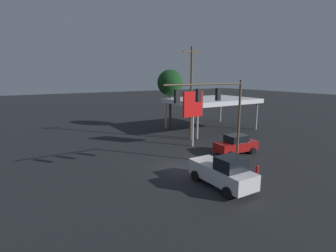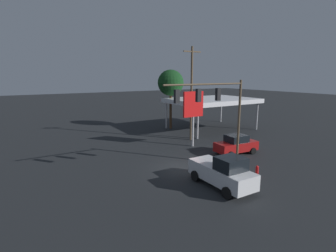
{
  "view_description": "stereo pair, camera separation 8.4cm",
  "coord_description": "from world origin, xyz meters",
  "px_view_note": "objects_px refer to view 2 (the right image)",
  "views": [
    {
      "loc": [
        12.02,
        17.73,
        7.85
      ],
      "look_at": [
        0.0,
        -2.0,
        3.32
      ],
      "focal_mm": 28.0,
      "sensor_mm": 36.0,
      "label": 1
    },
    {
      "loc": [
        11.95,
        17.77,
        7.85
      ],
      "look_at": [
        0.0,
        -2.0,
        3.32
      ],
      "focal_mm": 28.0,
      "sensor_mm": 36.0,
      "label": 2
    }
  ],
  "objects_px": {
    "sedan_far": "(236,144)",
    "price_sign": "(193,107)",
    "fire_hydrant": "(257,171)",
    "street_tree": "(171,83)",
    "pickup_parked": "(223,172)",
    "utility_pole": "(191,92)",
    "traffic_signal_assembly": "(215,104)"
  },
  "relations": [
    {
      "from": "sedan_far",
      "to": "price_sign",
      "type": "bearing_deg",
      "value": -61.17
    },
    {
      "from": "price_sign",
      "to": "fire_hydrant",
      "type": "height_order",
      "value": "price_sign"
    },
    {
      "from": "street_tree",
      "to": "price_sign",
      "type": "bearing_deg",
      "value": 72.29
    },
    {
      "from": "price_sign",
      "to": "street_tree",
      "type": "bearing_deg",
      "value": -107.71
    },
    {
      "from": "pickup_parked",
      "to": "fire_hydrant",
      "type": "relative_size",
      "value": 5.91
    },
    {
      "from": "utility_pole",
      "to": "sedan_far",
      "type": "relative_size",
      "value": 2.45
    },
    {
      "from": "pickup_parked",
      "to": "traffic_signal_assembly",
      "type": "bearing_deg",
      "value": 151.1
    },
    {
      "from": "utility_pole",
      "to": "traffic_signal_assembly",
      "type": "bearing_deg",
      "value": 64.06
    },
    {
      "from": "street_tree",
      "to": "pickup_parked",
      "type": "bearing_deg",
      "value": 68.38
    },
    {
      "from": "traffic_signal_assembly",
      "to": "fire_hydrant",
      "type": "height_order",
      "value": "traffic_signal_assembly"
    },
    {
      "from": "price_sign",
      "to": "street_tree",
      "type": "xyz_separation_m",
      "value": [
        -3.09,
        -9.68,
        2.23
      ]
    },
    {
      "from": "pickup_parked",
      "to": "price_sign",
      "type": "bearing_deg",
      "value": 154.84
    },
    {
      "from": "price_sign",
      "to": "sedan_far",
      "type": "relative_size",
      "value": 1.35
    },
    {
      "from": "traffic_signal_assembly",
      "to": "sedan_far",
      "type": "relative_size",
      "value": 1.69
    },
    {
      "from": "pickup_parked",
      "to": "sedan_far",
      "type": "xyz_separation_m",
      "value": [
        -6.73,
        -5.32,
        -0.16
      ]
    },
    {
      "from": "pickup_parked",
      "to": "fire_hydrant",
      "type": "height_order",
      "value": "pickup_parked"
    },
    {
      "from": "utility_pole",
      "to": "price_sign",
      "type": "xyz_separation_m",
      "value": [
        1.54,
        2.47,
        -1.39
      ]
    },
    {
      "from": "pickup_parked",
      "to": "street_tree",
      "type": "bearing_deg",
      "value": 158.49
    },
    {
      "from": "traffic_signal_assembly",
      "to": "utility_pole",
      "type": "distance_m",
      "value": 10.49
    },
    {
      "from": "price_sign",
      "to": "fire_hydrant",
      "type": "distance_m",
      "value": 10.6
    },
    {
      "from": "traffic_signal_assembly",
      "to": "sedan_far",
      "type": "bearing_deg",
      "value": -154.77
    },
    {
      "from": "utility_pole",
      "to": "price_sign",
      "type": "relative_size",
      "value": 1.82
    },
    {
      "from": "sedan_far",
      "to": "street_tree",
      "type": "relative_size",
      "value": 0.53
    },
    {
      "from": "traffic_signal_assembly",
      "to": "price_sign",
      "type": "bearing_deg",
      "value": -113.63
    },
    {
      "from": "price_sign",
      "to": "sedan_far",
      "type": "distance_m",
      "value": 6.09
    },
    {
      "from": "traffic_signal_assembly",
      "to": "fire_hydrant",
      "type": "xyz_separation_m",
      "value": [
        -2.1,
        2.82,
        -5.11
      ]
    },
    {
      "from": "traffic_signal_assembly",
      "to": "pickup_parked",
      "type": "relative_size",
      "value": 1.47
    },
    {
      "from": "price_sign",
      "to": "pickup_parked",
      "type": "distance_m",
      "value": 11.4
    },
    {
      "from": "utility_pole",
      "to": "fire_hydrant",
      "type": "distance_m",
      "value": 13.61
    },
    {
      "from": "traffic_signal_assembly",
      "to": "pickup_parked",
      "type": "xyz_separation_m",
      "value": [
        1.61,
        2.9,
        -4.43
      ]
    },
    {
      "from": "sedan_far",
      "to": "fire_hydrant",
      "type": "distance_m",
      "value": 6.06
    },
    {
      "from": "pickup_parked",
      "to": "street_tree",
      "type": "distance_m",
      "value": 21.74
    }
  ]
}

